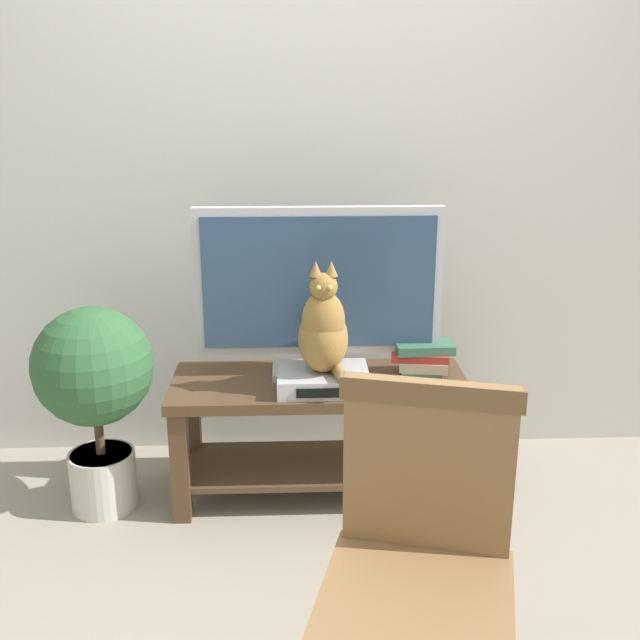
% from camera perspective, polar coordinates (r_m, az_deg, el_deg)
% --- Properties ---
extents(ground_plane, '(12.00, 12.00, 0.00)m').
position_cam_1_polar(ground_plane, '(2.87, -0.00, -17.99)').
color(ground_plane, gray).
extents(back_wall, '(7.00, 0.12, 2.80)m').
position_cam_1_polar(back_wall, '(3.40, -0.73, 12.88)').
color(back_wall, beige).
rests_on(back_wall, ground).
extents(tv_stand, '(1.21, 0.49, 0.51)m').
position_cam_1_polar(tv_stand, '(3.15, -0.04, -7.21)').
color(tv_stand, '#513823').
rests_on(tv_stand, ground).
extents(tv, '(0.99, 0.20, 0.70)m').
position_cam_1_polar(tv, '(3.05, -0.09, 2.46)').
color(tv, '#B7B7BC').
rests_on(tv, tv_stand).
extents(media_box, '(0.36, 0.29, 0.07)m').
position_cam_1_polar(media_box, '(3.00, 0.22, -4.48)').
color(media_box, '#BCBCC1').
rests_on(media_box, tv_stand).
extents(cat, '(0.20, 0.29, 0.45)m').
position_cam_1_polar(cat, '(2.92, 0.26, -0.75)').
color(cat, olive).
rests_on(cat, media_box).
extents(wooden_chair, '(0.56, 0.56, 0.96)m').
position_cam_1_polar(wooden_chair, '(1.96, 7.60, -16.77)').
color(wooden_chair, olive).
rests_on(wooden_chair, ground).
extents(book_stack, '(0.26, 0.17, 0.14)m').
position_cam_1_polar(book_stack, '(3.15, 7.71, -2.80)').
color(book_stack, '#38664C').
rests_on(book_stack, tv_stand).
extents(potted_plant, '(0.47, 0.47, 0.85)m').
position_cam_1_polar(potted_plant, '(3.10, -16.61, -4.62)').
color(potted_plant, beige).
rests_on(potted_plant, ground).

